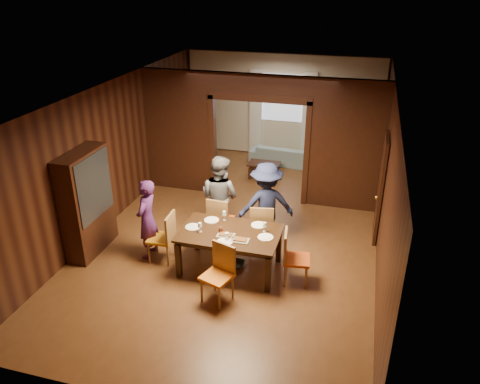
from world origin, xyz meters
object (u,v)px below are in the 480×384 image
(chair_left, at_px, (161,237))
(chair_right, at_px, (297,258))
(person_purple, at_px, (147,219))
(chair_far_r, at_px, (262,226))
(coffee_table, at_px, (264,170))
(sofa, at_px, (283,155))
(chair_far_l, at_px, (221,218))
(person_navy, at_px, (266,205))
(hutch, at_px, (87,203))
(person_grey, at_px, (220,197))
(dining_table, at_px, (230,251))
(chair_near, at_px, (217,275))

(chair_left, xyz_separation_m, chair_right, (2.50, -0.02, 0.00))
(person_purple, distance_m, chair_far_r, 2.15)
(person_purple, relative_size, coffee_table, 1.92)
(coffee_table, relative_size, chair_right, 0.82)
(sofa, relative_size, chair_far_l, 1.82)
(person_purple, bearing_deg, chair_left, 74.20)
(person_navy, bearing_deg, coffee_table, -100.78)
(chair_far_r, bearing_deg, hutch, 6.02)
(person_purple, xyz_separation_m, sofa, (1.54, 5.25, -0.51))
(person_purple, bearing_deg, coffee_table, 163.20)
(person_grey, distance_m, chair_far_l, 0.42)
(chair_far_l, bearing_deg, person_purple, 41.53)
(chair_far_r, bearing_deg, chair_left, 17.59)
(coffee_table, height_order, chair_left, chair_left)
(sofa, xyz_separation_m, dining_table, (0.04, -5.28, 0.12))
(person_purple, height_order, sofa, person_purple)
(person_grey, relative_size, person_navy, 1.02)
(person_grey, relative_size, dining_table, 0.98)
(person_purple, height_order, chair_near, person_purple)
(dining_table, distance_m, hutch, 2.80)
(person_purple, height_order, dining_table, person_purple)
(chair_right, bearing_deg, person_navy, 27.98)
(person_grey, height_order, person_navy, person_grey)
(dining_table, bearing_deg, chair_left, -177.66)
(chair_far_r, xyz_separation_m, chair_near, (-0.34, -1.74, 0.00))
(dining_table, xyz_separation_m, chair_right, (1.20, -0.07, 0.10))
(hutch, bearing_deg, person_navy, 19.36)
(chair_right, relative_size, chair_far_r, 1.00)
(sofa, distance_m, dining_table, 5.28)
(chair_left, distance_m, chair_far_l, 1.28)
(dining_table, height_order, chair_right, chair_right)
(hutch, bearing_deg, coffee_table, 60.48)
(dining_table, distance_m, chair_left, 1.30)
(chair_near, bearing_deg, dining_table, 112.39)
(person_purple, xyz_separation_m, dining_table, (1.59, -0.03, -0.39))
(dining_table, relative_size, chair_far_l, 1.80)
(person_purple, bearing_deg, person_navy, 116.79)
(coffee_table, bearing_deg, chair_left, -102.95)
(chair_near, bearing_deg, chair_left, 166.92)
(chair_far_l, relative_size, chair_far_r, 1.00)
(person_navy, height_order, dining_table, person_navy)
(coffee_table, bearing_deg, chair_near, -85.81)
(chair_near, bearing_deg, chair_far_r, 98.21)
(chair_left, bearing_deg, chair_right, 87.48)
(coffee_table, bearing_deg, chair_far_l, -92.17)
(person_navy, bearing_deg, chair_right, 101.21)
(person_purple, xyz_separation_m, person_grey, (1.06, 1.05, 0.09))
(person_grey, xyz_separation_m, chair_near, (0.58, -1.99, -0.38))
(sofa, xyz_separation_m, coffee_table, (-0.28, -1.09, -0.06))
(person_grey, xyz_separation_m, chair_left, (-0.77, -1.14, -0.38))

